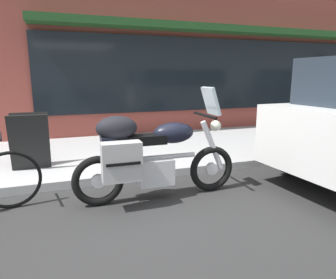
{
  "coord_description": "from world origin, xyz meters",
  "views": [
    {
      "loc": [
        -0.6,
        -3.11,
        1.52
      ],
      "look_at": [
        0.7,
        0.53,
        0.7
      ],
      "focal_mm": 32.25,
      "sensor_mm": 36.0,
      "label": 1
    }
  ],
  "objects": [
    {
      "name": "ground_plane",
      "position": [
        0.0,
        0.0,
        0.0
      ],
      "size": [
        80.0,
        80.0,
        0.0
      ],
      "primitive_type": "plane",
      "color": "#2B2B2B"
    },
    {
      "name": "storefront_building",
      "position": [
        5.52,
        4.25,
        3.0
      ],
      "size": [
        19.05,
        0.9,
        6.12
      ],
      "color": "brown",
      "rests_on": "ground_plane"
    },
    {
      "name": "touring_motorcycle",
      "position": [
        0.37,
        0.3,
        0.6
      ],
      "size": [
        2.09,
        0.65,
        1.38
      ],
      "color": "black",
      "rests_on": "ground_plane"
    },
    {
      "name": "sandwich_board_sign",
      "position": [
        -1.07,
        1.8,
        0.55
      ],
      "size": [
        0.55,
        0.4,
        0.84
      ],
      "color": "black",
      "rests_on": "sidewalk_curb"
    }
  ]
}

